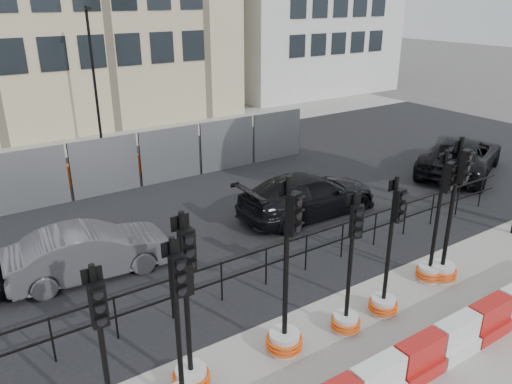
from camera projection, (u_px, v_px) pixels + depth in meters
ground at (297, 310)px, 10.91m from camera, size 120.00×120.00×0.00m
road at (165, 205)px, 16.31m from camera, size 40.00×14.00×0.03m
sidewalk_far at (85, 142)px, 23.26m from camera, size 40.00×4.00×0.02m
kerb_railing at (266, 260)px, 11.58m from camera, size 18.00×0.04×1.00m
heras_fencing at (131, 163)px, 18.22m from camera, size 14.33×1.72×2.00m
lamp_post_far at (94, 74)px, 21.55m from camera, size 0.12×0.56×6.00m
barrier_row at (398, 371)px, 8.61m from camera, size 12.55×0.50×0.80m
traffic_signal_b at (182, 373)px, 8.01m from camera, size 0.63×0.63×3.20m
traffic_signal_c at (190, 356)px, 8.49m from camera, size 0.67×0.67×3.38m
traffic_signal_d at (286, 314)px, 9.33m from camera, size 0.71×0.71×3.60m
traffic_signal_e at (347, 305)px, 10.00m from camera, size 0.61×0.61×3.07m
traffic_signal_f at (386, 283)px, 10.52m from camera, size 0.62×0.62×3.16m
traffic_signal_g at (432, 256)px, 11.80m from camera, size 0.64×0.64×3.26m
traffic_signal_h at (445, 253)px, 11.78m from camera, size 0.70×0.70×3.58m
car_b at (90, 252)px, 12.05m from camera, size 1.92×4.08×1.28m
car_c at (308, 195)px, 15.36m from camera, size 1.94×4.66×1.35m
car_d at (461, 155)px, 19.05m from camera, size 6.27×6.97×1.44m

